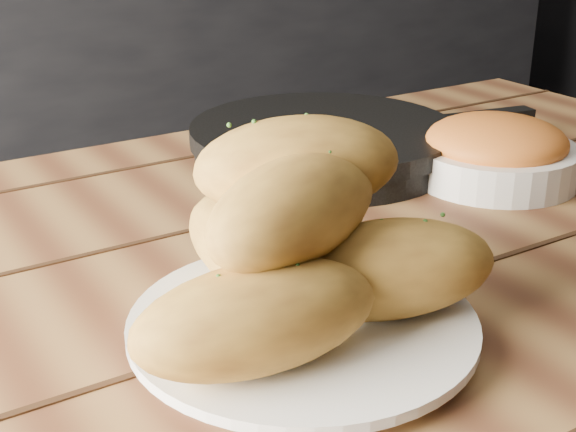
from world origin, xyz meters
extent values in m
cube|color=black|center=(0.00, 1.70, 0.45)|extent=(2.80, 0.60, 0.90)
cube|color=brown|center=(-0.63, -0.06, 0.73)|extent=(1.48, 0.81, 0.04)
cylinder|color=brown|center=(0.02, 0.29, 0.35)|extent=(0.07, 0.07, 0.71)
cylinder|color=white|center=(-0.63, -0.18, 0.76)|extent=(0.23, 0.23, 0.01)
cylinder|color=white|center=(-0.63, -0.18, 0.76)|extent=(0.25, 0.25, 0.01)
ellipsoid|color=gold|center=(-0.69, -0.21, 0.80)|extent=(0.17, 0.09, 0.07)
ellipsoid|color=gold|center=(-0.58, -0.20, 0.80)|extent=(0.18, 0.12, 0.07)
ellipsoid|color=gold|center=(-0.64, -0.12, 0.80)|extent=(0.08, 0.16, 0.07)
ellipsoid|color=gold|center=(-0.64, -0.18, 0.86)|extent=(0.18, 0.13, 0.07)
ellipsoid|color=gold|center=(-0.61, -0.14, 0.87)|extent=(0.17, 0.12, 0.07)
cylinder|color=black|center=(-0.39, 0.15, 0.77)|extent=(0.30, 0.30, 0.03)
cylinder|color=black|center=(-0.39, 0.15, 0.79)|extent=(0.31, 0.31, 0.02)
cube|color=black|center=(-0.17, 0.10, 0.78)|extent=(0.14, 0.05, 0.01)
cylinder|color=white|center=(-0.26, -0.01, 0.77)|extent=(0.18, 0.18, 0.04)
ellipsoid|color=orange|center=(-0.26, -0.01, 0.80)|extent=(0.15, 0.15, 0.05)
camera|label=1|loc=(-0.91, -0.60, 1.06)|focal=50.00mm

